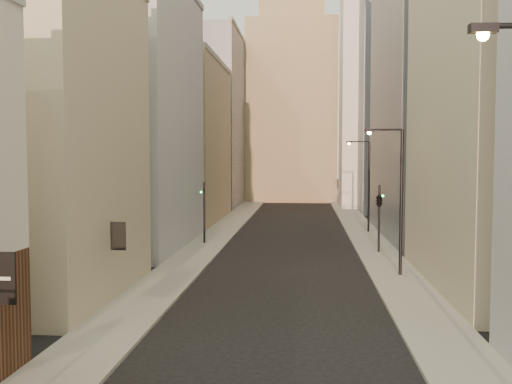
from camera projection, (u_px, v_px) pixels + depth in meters
name	position (u px, v px, depth m)	size (l,w,h in m)	color
sidewalk_left	(228.00, 226.00, 57.00)	(3.00, 140.00, 0.15)	#9C998C
sidewalk_right	(359.00, 227.00, 55.88)	(3.00, 140.00, 0.15)	#9C998C
left_bldg_beige	(37.00, 137.00, 28.15)	(8.00, 12.00, 16.00)	#B9B092
left_bldg_grey	(134.00, 118.00, 43.93)	(8.00, 16.00, 20.00)	#A1A0A6
left_bldg_tan	(184.00, 143.00, 61.92)	(8.00, 18.00, 17.00)	#9C8562
left_bldg_wingrid	(213.00, 122.00, 81.59)	(8.00, 20.00, 24.00)	gray
right_bldg_beige	(511.00, 100.00, 29.93)	(8.00, 16.00, 20.00)	#B9B092
right_bldg_wingrid	(430.00, 88.00, 49.63)	(8.00, 20.00, 26.00)	gray
highrise	(432.00, 17.00, 76.16)	(21.00, 23.00, 51.20)	gray
clock_tower	(292.00, 91.00, 92.22)	(14.00, 14.00, 44.90)	#9C8562
white_tower	(371.00, 71.00, 77.29)	(8.00, 8.00, 41.50)	silver
streetlamp_mid	(398.00, 193.00, 32.89)	(2.26, 0.42, 8.63)	black
streetlamp_far	(367.00, 181.00, 52.07)	(2.21, 0.42, 8.44)	black
traffic_light_left	(204.00, 200.00, 45.31)	(0.59, 0.53, 5.00)	black
traffic_light_right	(379.00, 199.00, 40.95)	(0.79, 0.79, 5.00)	black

